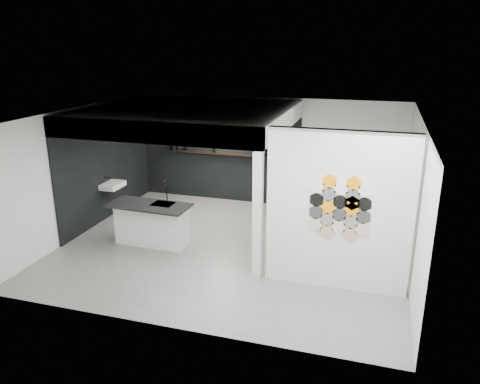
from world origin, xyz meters
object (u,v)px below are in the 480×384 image
utensil_cup (186,148)px  glass_vase (271,153)px  glass_bowl (271,155)px  wall_basin (113,185)px  stockpot (174,147)px  kettle (266,153)px  bottle_dark (214,149)px  kitchen_island (152,223)px  partition_panel (338,212)px

utensil_cup → glass_vase: bearing=0.0°
glass_bowl → utensil_cup: 2.36m
wall_basin → stockpot: (0.69, 2.07, 0.55)m
kettle → glass_vase: size_ratio=1.28×
bottle_dark → kitchen_island: bearing=-95.3°
partition_panel → bottle_dark: 5.30m
partition_panel → wall_basin: bearing=161.8°
partition_panel → glass_bowl: partition_panel is taller
kettle → utensil_cup: (-2.23, 0.00, -0.03)m
glass_bowl → glass_vase: size_ratio=0.79×
partition_panel → kitchen_island: partition_panel is taller
glass_bowl → utensil_cup: (-2.36, 0.00, 0.01)m
wall_basin → glass_bowl: 4.00m
kitchen_island → stockpot: size_ratio=9.01×
kitchen_island → glass_bowl: 3.73m
kitchen_island → stockpot: 3.37m
bottle_dark → kettle: bearing=0.0°
glass_bowl → kitchen_island: bearing=-120.5°
wall_basin → stockpot: 2.25m
kitchen_island → utensil_cup: 3.29m
bottle_dark → utensil_cup: size_ratio=1.59×
kettle → utensil_cup: bearing=-171.4°
partition_panel → kettle: (-2.20, 3.87, 0.00)m
kitchen_island → wall_basin: bearing=147.8°
kettle → kitchen_island: bearing=-110.1°
partition_panel → kitchen_island: 4.09m
stockpot → bottle_dark: size_ratio=1.15×
glass_vase → bottle_dark: bottle_dark is taller
wall_basin → glass_vase: glass_vase is taller
stockpot → utensil_cup: 0.34m
utensil_cup → kitchen_island: bearing=-80.5°
stockpot → wall_basin: bearing=-108.5°
glass_vase → wall_basin: bearing=-148.7°
bottle_dark → utensil_cup: (-0.81, 0.00, -0.03)m
kitchen_island → utensil_cup: utensil_cup is taller
partition_panel → utensil_cup: bearing=138.9°
kettle → bottle_dark: bearing=-171.4°
kettle → utensil_cup: kettle is taller
partition_panel → wall_basin: 5.78m
partition_panel → wall_basin: partition_panel is taller
wall_basin → glass_vase: size_ratio=3.95×
wall_basin → utensil_cup: utensil_cup is taller
stockpot → bottle_dark: bottle_dark is taller
wall_basin → kettle: kettle is taller
bottle_dark → glass_vase: bearing=0.0°
partition_panel → wall_basin: size_ratio=4.67×
kitchen_island → glass_vase: (1.84, 3.12, 0.93)m
stockpot → glass_vase: bearing=0.0°
kettle → glass_vase: bearing=8.6°
kitchen_island → bottle_dark: (0.29, 3.12, 0.94)m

